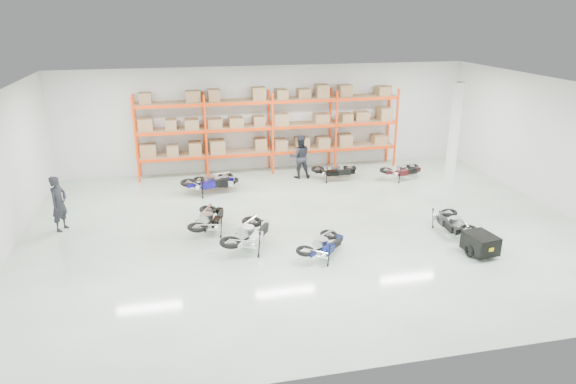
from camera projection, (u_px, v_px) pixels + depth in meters
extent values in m
plane|color=silver|center=(308.00, 228.00, 16.76)|extent=(18.00, 18.00, 0.00)
plane|color=white|center=(310.00, 89.00, 15.24)|extent=(18.00, 18.00, 0.00)
plane|color=silver|center=(268.00, 118.00, 22.44)|extent=(18.00, 0.00, 18.00)
plane|color=silver|center=(404.00, 265.00, 9.57)|extent=(18.00, 0.00, 18.00)
plane|color=silver|center=(559.00, 146.00, 17.83)|extent=(0.00, 14.00, 14.00)
cube|color=#FE400D|center=(136.00, 141.00, 20.55)|extent=(0.08, 0.08, 3.50)
cube|color=#FE400D|center=(137.00, 136.00, 21.37)|extent=(0.08, 0.08, 3.50)
cube|color=#FE400D|center=(206.00, 138.00, 21.12)|extent=(0.08, 0.08, 3.50)
cube|color=#FE400D|center=(205.00, 133.00, 21.94)|extent=(0.08, 0.08, 3.50)
cube|color=#FE400D|center=(273.00, 134.00, 21.69)|extent=(0.08, 0.08, 3.50)
cube|color=#FE400D|center=(269.00, 130.00, 22.51)|extent=(0.08, 0.08, 3.50)
cube|color=#FE400D|center=(336.00, 131.00, 22.25)|extent=(0.08, 0.08, 3.50)
cube|color=#FE400D|center=(330.00, 127.00, 23.08)|extent=(0.08, 0.08, 3.50)
cube|color=#FE400D|center=(396.00, 128.00, 22.82)|extent=(0.08, 0.08, 3.50)
cube|color=#FE400D|center=(388.00, 124.00, 23.65)|extent=(0.08, 0.08, 3.50)
cube|color=#FE400D|center=(173.00, 160.00, 21.12)|extent=(2.70, 0.08, 0.12)
cube|color=#FE400D|center=(173.00, 154.00, 21.94)|extent=(2.70, 0.08, 0.12)
cube|color=#A17A53|center=(173.00, 155.00, 21.51)|extent=(2.68, 0.88, 0.02)
cube|color=#A17A53|center=(172.00, 150.00, 21.43)|extent=(2.40, 0.70, 0.44)
cube|color=#FE400D|center=(241.00, 156.00, 21.69)|extent=(2.70, 0.08, 0.12)
cube|color=#FE400D|center=(238.00, 150.00, 22.51)|extent=(2.70, 0.08, 0.12)
cube|color=#A17A53|center=(239.00, 151.00, 22.08)|extent=(2.68, 0.88, 0.02)
cube|color=#A17A53|center=(239.00, 146.00, 22.00)|extent=(2.40, 0.70, 0.44)
cube|color=#FE400D|center=(305.00, 152.00, 22.26)|extent=(2.70, 0.08, 0.12)
cube|color=#FE400D|center=(300.00, 147.00, 23.08)|extent=(2.70, 0.08, 0.12)
cube|color=#A17A53|center=(302.00, 148.00, 22.65)|extent=(2.68, 0.88, 0.02)
cube|color=#A17A53|center=(302.00, 143.00, 22.57)|extent=(2.40, 0.70, 0.44)
cube|color=#FE400D|center=(366.00, 148.00, 22.83)|extent=(2.70, 0.08, 0.12)
cube|color=#FE400D|center=(359.00, 143.00, 23.65)|extent=(2.70, 0.08, 0.12)
cube|color=#A17A53|center=(362.00, 144.00, 23.22)|extent=(2.68, 0.88, 0.02)
cube|color=#A17A53|center=(362.00, 139.00, 23.14)|extent=(2.40, 0.70, 0.44)
cube|color=#FE400D|center=(171.00, 133.00, 20.75)|extent=(2.70, 0.08, 0.12)
cube|color=#FE400D|center=(171.00, 129.00, 21.57)|extent=(2.70, 0.08, 0.12)
cube|color=#A17A53|center=(171.00, 129.00, 21.14)|extent=(2.68, 0.88, 0.02)
cube|color=#A17A53|center=(170.00, 124.00, 21.06)|extent=(2.40, 0.70, 0.44)
cube|color=#FE400D|center=(240.00, 130.00, 21.32)|extent=(2.70, 0.08, 0.12)
cube|color=#FE400D|center=(237.00, 126.00, 22.14)|extent=(2.70, 0.08, 0.12)
cube|color=#A17A53|center=(238.00, 126.00, 21.71)|extent=(2.68, 0.88, 0.02)
cube|color=#A17A53|center=(238.00, 121.00, 21.63)|extent=(2.40, 0.70, 0.44)
cube|color=#FE400D|center=(305.00, 127.00, 21.89)|extent=(2.70, 0.08, 0.12)
cube|color=#FE400D|center=(300.00, 123.00, 22.71)|extent=(2.70, 0.08, 0.12)
cube|color=#A17A53|center=(302.00, 123.00, 22.28)|extent=(2.68, 0.88, 0.02)
cube|color=#A17A53|center=(302.00, 118.00, 22.20)|extent=(2.40, 0.70, 0.44)
cube|color=#FE400D|center=(367.00, 124.00, 22.46)|extent=(2.70, 0.08, 0.12)
cube|color=#FE400D|center=(360.00, 120.00, 23.28)|extent=(2.70, 0.08, 0.12)
cube|color=#A17A53|center=(363.00, 120.00, 22.85)|extent=(2.68, 0.88, 0.02)
cube|color=#A17A53|center=(364.00, 115.00, 22.77)|extent=(2.40, 0.70, 0.44)
cube|color=#FE400D|center=(169.00, 106.00, 20.38)|extent=(2.70, 0.08, 0.12)
cube|color=#FE400D|center=(169.00, 103.00, 21.20)|extent=(2.70, 0.08, 0.12)
cube|color=#A17A53|center=(169.00, 103.00, 20.77)|extent=(2.68, 0.88, 0.02)
cube|color=#A17A53|center=(168.00, 97.00, 20.69)|extent=(2.40, 0.70, 0.44)
cube|color=#FE400D|center=(239.00, 104.00, 20.95)|extent=(2.70, 0.08, 0.12)
cube|color=#FE400D|center=(236.00, 100.00, 21.77)|extent=(2.70, 0.08, 0.12)
cube|color=#A17A53|center=(237.00, 100.00, 21.34)|extent=(2.68, 0.88, 0.02)
cube|color=#A17A53|center=(237.00, 95.00, 21.26)|extent=(2.40, 0.70, 0.44)
cube|color=#FE400D|center=(305.00, 101.00, 21.52)|extent=(2.70, 0.08, 0.12)
cube|color=#FE400D|center=(300.00, 98.00, 22.34)|extent=(2.70, 0.08, 0.12)
cube|color=#A17A53|center=(303.00, 98.00, 21.91)|extent=(2.68, 0.88, 0.02)
cube|color=#A17A53|center=(303.00, 92.00, 21.83)|extent=(2.40, 0.70, 0.44)
cube|color=#FE400D|center=(368.00, 99.00, 22.08)|extent=(2.70, 0.08, 0.12)
cube|color=#FE400D|center=(361.00, 96.00, 22.91)|extent=(2.70, 0.08, 0.12)
cube|color=#A17A53|center=(365.00, 96.00, 22.48)|extent=(2.68, 0.88, 0.02)
cube|color=#A17A53|center=(365.00, 90.00, 22.40)|extent=(2.40, 0.70, 0.44)
cube|color=white|center=(452.00, 149.00, 17.52)|extent=(0.25, 0.25, 4.50)
cube|color=black|center=(480.00, 243.00, 14.79)|extent=(0.83, 1.00, 0.53)
cube|color=yellow|center=(490.00, 250.00, 14.36)|extent=(0.16, 0.04, 0.11)
torus|color=black|center=(468.00, 250.00, 14.78)|extent=(0.08, 0.37, 0.37)
torus|color=black|center=(491.00, 248.00, 14.93)|extent=(0.08, 0.37, 0.37)
cylinder|color=black|center=(469.00, 233.00, 15.35)|extent=(0.14, 0.87, 0.04)
imported|color=black|center=(59.00, 203.00, 16.34)|extent=(0.68, 0.78, 1.81)
imported|color=black|center=(300.00, 157.00, 21.48)|extent=(0.94, 0.77, 1.83)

